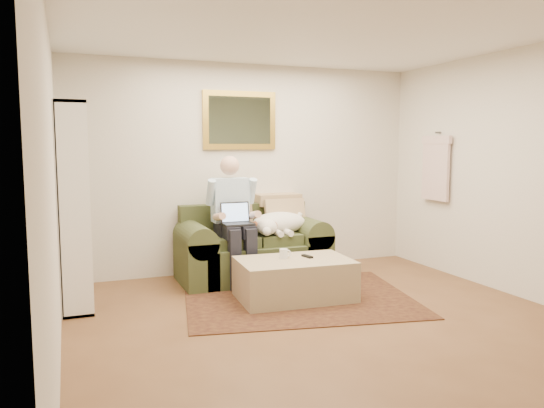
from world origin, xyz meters
TOP-DOWN VIEW (x-y plane):
  - room_shell at (0.00, 0.35)m, footprint 4.51×5.00m
  - rug at (0.06, 1.06)m, footprint 2.63×2.26m
  - sofa at (-0.12, 2.02)m, footprint 1.75×0.89m
  - seated_man at (-0.38, 1.86)m, footprint 0.58×0.82m
  - laptop at (-0.38, 1.80)m, footprint 0.34×0.27m
  - sleeping_dog at (0.20, 1.94)m, footprint 0.72×0.45m
  - ottoman at (0.01, 1.04)m, footprint 1.20×0.80m
  - coffee_mug at (-0.08, 1.13)m, footprint 0.08×0.08m
  - tv_remote at (0.18, 1.09)m, footprint 0.08×0.16m
  - bookshelf at (-2.10, 1.60)m, footprint 0.28×0.80m
  - wall_mirror at (-0.12, 2.47)m, footprint 0.94×0.04m
  - hanging_shirt at (2.19, 1.60)m, footprint 0.06×0.52m

SIDE VIEW (x-z plane):
  - rug at x=0.06m, z-range 0.00..0.01m
  - ottoman at x=0.01m, z-range 0.00..0.42m
  - sofa at x=-0.12m, z-range -0.22..0.83m
  - tv_remote at x=0.18m, z-range 0.42..0.44m
  - coffee_mug at x=-0.08m, z-range 0.42..0.52m
  - sleeping_dog at x=0.20m, z-range 0.53..0.80m
  - seated_man at x=-0.38m, z-range 0.00..1.47m
  - laptop at x=-0.38m, z-range 0.65..0.89m
  - bookshelf at x=-2.10m, z-range 0.00..2.00m
  - room_shell at x=0.00m, z-range 0.00..2.61m
  - hanging_shirt at x=2.19m, z-range 0.90..1.80m
  - wall_mirror at x=-0.12m, z-range 1.54..2.26m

